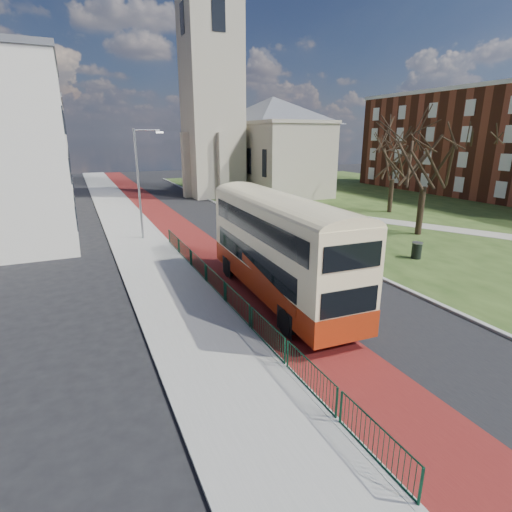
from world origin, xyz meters
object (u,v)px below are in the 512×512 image
bus (279,244)px  winter_tree_near (428,147)px  winter_tree_far (395,153)px  litter_bin (417,250)px  streetlamp (140,179)px

bus → winter_tree_near: winter_tree_near is taller
winter_tree_far → winter_tree_near: bearing=-119.1°
winter_tree_near → litter_bin: 9.47m
winter_tree_near → winter_tree_far: winter_tree_near is taller
winter_tree_near → litter_bin: winter_tree_near is taller
bus → litter_bin: bearing=13.2°
streetlamp → winter_tree_far: 25.08m
streetlamp → litter_bin: (15.10, -12.39, -4.02)m
bus → streetlamp: bearing=107.7°
streetlamp → winter_tree_near: bearing=-20.2°
litter_bin → streetlamp: bearing=140.6°
winter_tree_near → bus: bearing=-156.7°
bus → winter_tree_near: size_ratio=1.20×
winter_tree_near → winter_tree_far: bearing=60.9°
streetlamp → winter_tree_near: 21.72m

